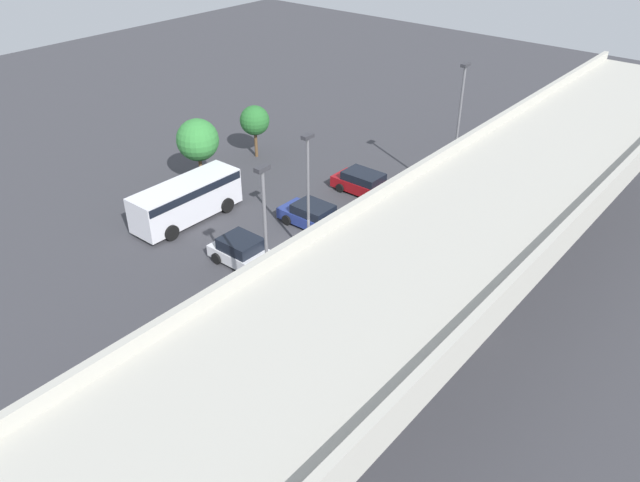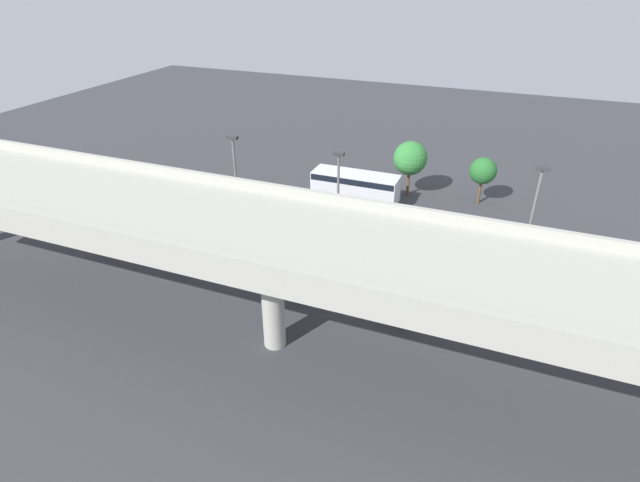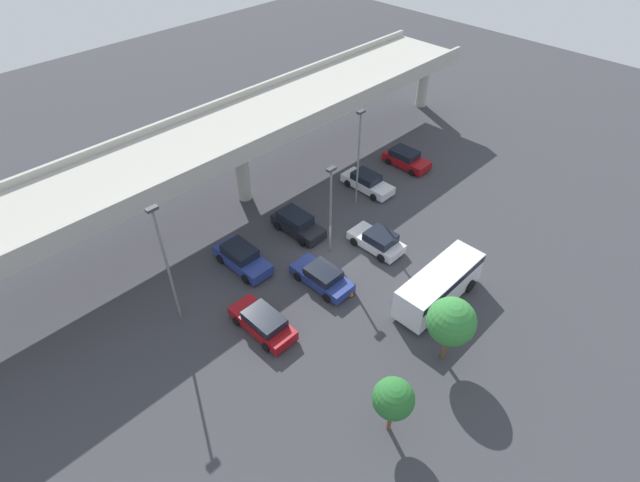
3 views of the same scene
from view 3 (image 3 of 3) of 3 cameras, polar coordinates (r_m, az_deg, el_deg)
The scene contains 16 objects.
ground_plane at distance 37.92m, azimuth 1.82°, elevation -1.79°, with size 110.75×110.75×0.00m, color #38383D.
highway_overpass at distance 41.03m, azimuth -9.41°, elevation 12.23°, with size 52.86×7.58×7.62m.
parked_car_0 at distance 32.69m, azimuth -6.54°, elevation -9.21°, with size 2.18×4.79×1.47m.
parked_car_1 at distance 37.09m, azimuth -8.92°, elevation -1.89°, with size 2.18×4.81×1.68m.
parked_car_2 at distance 35.35m, azimuth 0.24°, elevation -4.10°, with size 2.21×4.73×1.44m.
parked_car_3 at distance 39.76m, azimuth -2.62°, elevation 2.00°, with size 2.14×4.57×1.62m.
parked_car_4 at distance 38.46m, azimuth 6.58°, elevation 0.05°, with size 2.25×4.36×1.54m.
parked_car_5 at distance 44.84m, azimuth 5.40°, elevation 6.71°, with size 2.10×4.90×1.51m.
parked_car_6 at distance 48.65m, azimuth 9.79°, elevation 9.25°, with size 2.20×4.46×1.52m.
shuttle_bus at distance 34.63m, azimuth 13.50°, elevation -4.74°, with size 7.30×2.61×2.56m.
lamp_post_near_aisle at distance 40.59m, azimuth 4.44°, elevation 10.04°, with size 0.70×0.35×8.62m.
lamp_post_mid_lot at distance 31.38m, azimuth -17.26°, elevation -1.95°, with size 0.70×0.35×9.07m.
lamp_post_by_overpass at distance 35.61m, azimuth 1.23°, elevation 4.18°, with size 0.70×0.35×7.48m.
tree_front_left at distance 26.89m, azimuth 8.38°, elevation -17.41°, with size 2.22×2.22×4.02m.
tree_front_centre at distance 29.97m, azimuth 14.77°, elevation -8.90°, with size 2.88×2.88×4.84m.
traffic_cone at distance 34.86m, azimuth 3.54°, elevation -5.84°, with size 0.44×0.44×0.70m.
Camera 3 is at (-20.78, -18.88, 25.49)m, focal length 28.00 mm.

